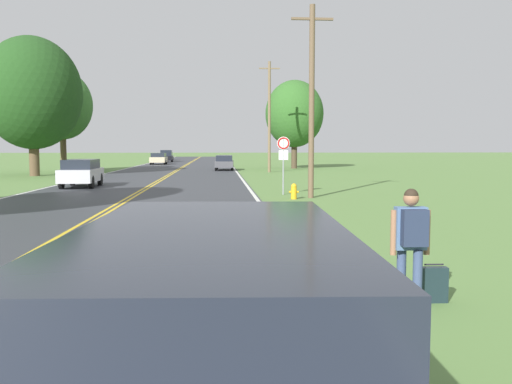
{
  "coord_description": "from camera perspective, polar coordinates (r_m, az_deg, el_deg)",
  "views": [
    {
      "loc": [
        3.83,
        -1.65,
        2.24
      ],
      "look_at": [
        4.64,
        9.81,
        1.27
      ],
      "focal_mm": 38.0,
      "sensor_mm": 36.0,
      "label": 1
    }
  ],
  "objects": [
    {
      "name": "utility_pole_midground",
      "position": [
        23.78,
        5.88,
        9.72
      ],
      "size": [
        1.8,
        0.24,
        8.26
      ],
      "color": "brown",
      "rests_on": "ground"
    },
    {
      "name": "hitchhiker_person",
      "position": [
        7.86,
        16.02,
        -4.34
      ],
      "size": [
        0.56,
        0.41,
        1.65
      ],
      "rotation": [
        0.0,
        0.0,
        1.55
      ],
      "color": "#38476B",
      "rests_on": "ground"
    },
    {
      "name": "fire_hydrant",
      "position": [
        23.11,
        4.01,
        0.09
      ],
      "size": [
        0.41,
        0.25,
        0.67
      ],
      "color": "gold",
      "rests_on": "ground"
    },
    {
      "name": "tree_right_cluster",
      "position": [
        44.88,
        -22.51,
        9.59
      ],
      "size": [
        7.39,
        7.39,
        10.53
      ],
      "color": "brown",
      "rests_on": "ground"
    },
    {
      "name": "car_dark_grey_hatchback_mid_near",
      "position": [
        51.57,
        -3.34,
        3.17
      ],
      "size": [
        1.86,
        4.36,
        1.41
      ],
      "rotation": [
        0.0,
        0.0,
        -1.61
      ],
      "color": "black",
      "rests_on": "ground"
    },
    {
      "name": "tree_left_verge",
      "position": [
        51.45,
        -19.74,
        8.58
      ],
      "size": [
        5.27,
        5.27,
        8.93
      ],
      "color": "brown",
      "rests_on": "ground"
    },
    {
      "name": "car_dark_blue_suv_nearest",
      "position": [
        3.48,
        -4.51,
        -17.32
      ],
      "size": [
        2.0,
        4.42,
        1.75
      ],
      "rotation": [
        0.0,
        0.0,
        -1.62
      ],
      "color": "black",
      "rests_on": "ground"
    },
    {
      "name": "traffic_sign",
      "position": [
        25.16,
        2.9,
        4.34
      ],
      "size": [
        0.6,
        0.1,
        2.69
      ],
      "color": "gray",
      "rests_on": "ground"
    },
    {
      "name": "car_black_van_receding",
      "position": [
        79.9,
        -9.41,
        3.79
      ],
      "size": [
        1.97,
        4.05,
        1.74
      ],
      "rotation": [
        0.0,
        0.0,
        1.62
      ],
      "color": "black",
      "rests_on": "ground"
    },
    {
      "name": "tree_mid_treeline",
      "position": [
        55.89,
        4.06,
        8.2
      ],
      "size": [
        5.92,
        5.92,
        8.99
      ],
      "color": "#473828",
      "rests_on": "ground"
    },
    {
      "name": "utility_pole_far",
      "position": [
        47.53,
        1.41,
        8.07
      ],
      "size": [
        1.8,
        0.24,
        9.57
      ],
      "color": "brown",
      "rests_on": "ground"
    },
    {
      "name": "car_white_sedan_distant",
      "position": [
        90.04,
        -9.35,
        3.77
      ],
      "size": [
        1.89,
        4.34,
        1.38
      ],
      "rotation": [
        0.0,
        0.0,
        1.56
      ],
      "color": "black",
      "rests_on": "ground"
    },
    {
      "name": "car_silver_hatchback_approaching",
      "position": [
        31.42,
        -17.91,
        2.01
      ],
      "size": [
        1.87,
        4.11,
        1.53
      ],
      "rotation": [
        0.0,
        0.0,
        1.6
      ],
      "color": "black",
      "rests_on": "ground"
    },
    {
      "name": "car_champagne_hatchback_mid_far",
      "position": [
        69.22,
        -10.21,
        3.51
      ],
      "size": [
        1.91,
        3.73,
        1.43
      ],
      "rotation": [
        0.0,
        0.0,
        1.56
      ],
      "color": "black",
      "rests_on": "ground"
    },
    {
      "name": "suitcase",
      "position": [
        8.29,
        18.17,
        -9.25
      ],
      "size": [
        0.4,
        0.14,
        0.56
      ],
      "rotation": [
        0.0,
        0.0,
        1.55
      ],
      "color": "#19282D",
      "rests_on": "ground"
    }
  ]
}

